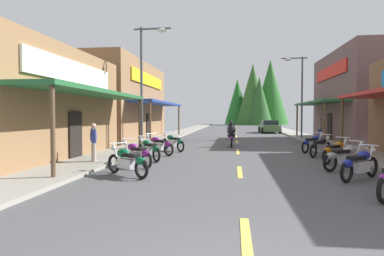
{
  "coord_description": "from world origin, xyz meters",
  "views": [
    {
      "loc": [
        -0.19,
        -2.94,
        1.93
      ],
      "look_at": [
        -3.4,
        22.0,
        0.97
      ],
      "focal_mm": 30.77,
      "sensor_mm": 36.0,
      "label": 1
    }
  ],
  "objects": [
    {
      "name": "rider_cruising_lead",
      "position": [
        -0.37,
        17.43,
        0.66
      ],
      "size": [
        0.6,
        2.14,
        1.57
      ],
      "rotation": [
        0.0,
        0.0,
        1.59
      ],
      "color": "black",
      "rests_on": "ground"
    },
    {
      "name": "streetlamp_right",
      "position": [
        5.0,
        24.93,
        4.32
      ],
      "size": [
        2.07,
        0.3,
        6.71
      ],
      "color": "#474C51",
      "rests_on": "ground"
    },
    {
      "name": "centerline_dashes",
      "position": [
        0.0,
        27.94,
        0.01
      ],
      "size": [
        0.16,
        54.58,
        0.01
      ],
      "color": "#E0C64C",
      "rests_on": "ground"
    },
    {
      "name": "motorcycle_parked_right_4",
      "position": [
        3.83,
        13.09,
        0.49
      ],
      "size": [
        1.42,
        1.73,
        1.04
      ],
      "rotation": [
        0.0,
        0.0,
        0.9
      ],
      "color": "black",
      "rests_on": "ground"
    },
    {
      "name": "pedestrian_browsing",
      "position": [
        -5.69,
        9.36,
        0.94
      ],
      "size": [
        0.43,
        0.46,
        1.63
      ],
      "rotation": [
        0.0,
        0.0,
        3.83
      ],
      "color": "#B2A599",
      "rests_on": "ground"
    },
    {
      "name": "motorcycle_parked_right_1",
      "position": [
        3.53,
        7.38,
        0.49
      ],
      "size": [
        1.62,
        1.55,
        1.04
      ],
      "rotation": [
        0.0,
        0.0,
        0.76
      ],
      "color": "black",
      "rests_on": "ground"
    },
    {
      "name": "ground",
      "position": [
        0.0,
        25.95,
        -0.05
      ],
      "size": [
        9.78,
        81.9,
        0.1
      ],
      "primitive_type": "cube",
      "color": "#4C4C4F"
    },
    {
      "name": "treeline_backdrop",
      "position": [
        4.83,
        67.84,
        5.75
      ],
      "size": [
        13.6,
        11.73,
        13.85
      ],
      "color": "#2E5A23",
      "rests_on": "ground"
    },
    {
      "name": "motorcycle_parked_right_2",
      "position": [
        3.67,
        9.11,
        0.49
      ],
      "size": [
        1.87,
        1.22,
        1.04
      ],
      "rotation": [
        0.0,
        0.0,
        0.56
      ],
      "color": "black",
      "rests_on": "ground"
    },
    {
      "name": "motorcycle_parked_right_5",
      "position": [
        3.91,
        14.92,
        0.49
      ],
      "size": [
        1.55,
        1.62,
        1.04
      ],
      "rotation": [
        0.0,
        0.0,
        0.81
      ],
      "color": "black",
      "rests_on": "ground"
    },
    {
      "name": "motorcycle_parked_right_3",
      "position": [
        3.92,
        11.0,
        0.49
      ],
      "size": [
        1.55,
        1.62,
        1.04
      ],
      "rotation": [
        0.0,
        0.0,
        0.81
      ],
      "color": "black",
      "rests_on": "ground"
    },
    {
      "name": "pedestrian_by_shop",
      "position": [
        6.16,
        22.54,
        0.99
      ],
      "size": [
        0.42,
        0.49,
        1.7
      ],
      "rotation": [
        0.0,
        0.0,
        0.58
      ],
      "color": "#333F8C",
      "rests_on": "ground"
    },
    {
      "name": "sidewalk_right",
      "position": [
        5.98,
        25.95,
        0.06
      ],
      "size": [
        2.18,
        81.9,
        0.12
      ],
      "primitive_type": "cube",
      "color": "#9E9991",
      "rests_on": "ground"
    },
    {
      "name": "rider_cruising_trailing",
      "position": [
        -0.45,
        22.91,
        0.66
      ],
      "size": [
        0.61,
        2.14,
        1.57
      ],
      "rotation": [
        0.0,
        0.0,
        1.49
      ],
      "color": "black",
      "rests_on": "ground"
    },
    {
      "name": "motorcycle_parked_left_2",
      "position": [
        -3.84,
        10.79,
        0.49
      ],
      "size": [
        1.47,
        1.69,
        1.04
      ],
      "rotation": [
        0.0,
        0.0,
        2.28
      ],
      "color": "black",
      "rests_on": "ground"
    },
    {
      "name": "motorcycle_parked_left_4",
      "position": [
        -3.5,
        14.62,
        0.49
      ],
      "size": [
        1.58,
        1.59,
        1.04
      ],
      "rotation": [
        0.0,
        0.0,
        2.35
      ],
      "color": "black",
      "rests_on": "ground"
    },
    {
      "name": "motorcycle_parked_left_0",
      "position": [
        -3.55,
        7.1,
        0.49
      ],
      "size": [
        1.78,
        1.36,
        1.04
      ],
      "rotation": [
        0.0,
        0.0,
        2.5
      ],
      "color": "black",
      "rests_on": "ground"
    },
    {
      "name": "motorcycle_parked_left_1",
      "position": [
        -3.86,
        9.0,
        0.49
      ],
      "size": [
        1.68,
        1.48,
        1.04
      ],
      "rotation": [
        0.0,
        0.0,
        2.42
      ],
      "color": "black",
      "rests_on": "ground"
    },
    {
      "name": "parked_car_curbside",
      "position": [
        3.69,
        34.38,
        0.69
      ],
      "size": [
        2.2,
        4.37,
        1.4
      ],
      "rotation": [
        0.0,
        0.0,
        1.61
      ],
      "color": "#4C723F",
      "rests_on": "ground"
    },
    {
      "name": "streetlamp_left",
      "position": [
        -5.0,
        14.78,
        4.35
      ],
      "size": [
        2.07,
        0.3,
        6.77
      ],
      "color": "#474C51",
      "rests_on": "ground"
    },
    {
      "name": "sidewalk_left",
      "position": [
        -5.98,
        25.95,
        0.06
      ],
      "size": [
        2.18,
        81.9,
        0.12
      ],
      "primitive_type": "cube",
      "color": "gray",
      "rests_on": "ground"
    },
    {
      "name": "motorcycle_parked_left_3",
      "position": [
        -3.88,
        12.76,
        0.49
      ],
      "size": [
        1.82,
        1.29,
        1.04
      ],
      "rotation": [
        0.0,
        0.0,
        2.54
      ],
      "color": "black",
      "rests_on": "ground"
    },
    {
      "name": "storefront_left_far",
      "position": [
        -10.39,
        22.72,
        3.05
      ],
      "size": [
        8.52,
        12.5,
        6.1
      ],
      "color": "olive",
      "rests_on": "ground"
    }
  ]
}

